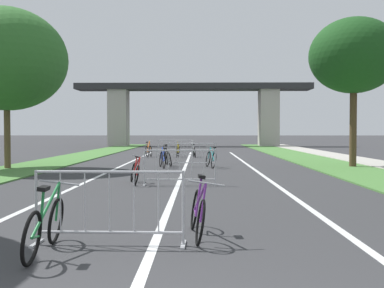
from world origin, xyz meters
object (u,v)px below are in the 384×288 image
at_px(bicycle_orange_1, 149,151).
at_px(bicycle_blue_4, 163,159).
at_px(bicycle_red_2, 135,172).
at_px(bicycle_purple_3, 198,212).
at_px(tree_right_oak_mid, 354,56).
at_px(crowd_barrier_fourth, 176,149).
at_px(bicycle_teal_0, 211,159).
at_px(bicycle_black_8, 167,157).
at_px(crowd_barrier_nearest, 109,208).
at_px(crowd_barrier_third, 192,155).
at_px(crowd_barrier_second, 180,168).
at_px(bicycle_yellow_7, 178,151).
at_px(tree_left_maple_mid, 6,59).
at_px(bicycle_silver_6, 194,151).
at_px(bicycle_green_5, 45,226).

relative_size(bicycle_orange_1, bicycle_blue_4, 1.04).
distance_m(bicycle_orange_1, bicycle_blue_4, 7.88).
relative_size(bicycle_red_2, bicycle_purple_3, 0.98).
height_order(tree_right_oak_mid, bicycle_blue_4, tree_right_oak_mid).
height_order(tree_right_oak_mid, crowd_barrier_fourth, tree_right_oak_mid).
height_order(bicycle_teal_0, bicycle_black_8, bicycle_black_8).
bearing_deg(bicycle_orange_1, bicycle_black_8, -70.94).
bearing_deg(bicycle_orange_1, crowd_barrier_fourth, -7.01).
relative_size(crowd_barrier_fourth, bicycle_black_8, 1.28).
relative_size(bicycle_orange_1, bicycle_red_2, 1.02).
distance_m(crowd_barrier_nearest, crowd_barrier_third, 13.78).
relative_size(tree_right_oak_mid, bicycle_orange_1, 3.81).
height_order(bicycle_blue_4, bicycle_black_8, bicycle_black_8).
relative_size(crowd_barrier_nearest, bicycle_black_8, 1.28).
distance_m(crowd_barrier_fourth, bicycle_black_8, 6.32).
bearing_deg(bicycle_red_2, bicycle_purple_3, 91.69).
relative_size(crowd_barrier_second, bicycle_teal_0, 1.25).
height_order(crowd_barrier_fourth, bicycle_blue_4, crowd_barrier_fourth).
bearing_deg(bicycle_yellow_7, tree_right_oak_mid, 139.93).
xyz_separation_m(tree_right_oak_mid, bicycle_teal_0, (-6.19, -0.19, -4.46)).
xyz_separation_m(bicycle_teal_0, bicycle_orange_1, (-3.58, 7.67, 0.00)).
xyz_separation_m(crowd_barrier_fourth, bicycle_yellow_7, (0.12, 0.36, -0.15)).
xyz_separation_m(tree_left_maple_mid, bicycle_black_8, (6.53, 1.94, -4.17)).
height_order(crowd_barrier_nearest, crowd_barrier_fourth, same).
xyz_separation_m(bicycle_red_2, bicycle_silver_6, (1.61, 13.73, 0.01)).
bearing_deg(crowd_barrier_third, bicycle_silver_6, 89.96).
xyz_separation_m(bicycle_blue_4, bicycle_black_8, (0.13, 1.05, 0.00)).
relative_size(crowd_barrier_nearest, crowd_barrier_fourth, 1.00).
relative_size(crowd_barrier_third, bicycle_blue_4, 1.32).
relative_size(crowd_barrier_fourth, bicycle_silver_6, 1.26).
xyz_separation_m(tree_right_oak_mid, bicycle_yellow_7, (-8.00, 7.48, -4.47)).
xyz_separation_m(tree_left_maple_mid, bicycle_silver_6, (7.65, 8.71, -4.20)).
xyz_separation_m(tree_left_maple_mid, bicycle_purple_3, (7.97, -11.84, -4.18)).
bearing_deg(bicycle_blue_4, bicycle_silver_6, 67.57).
bearing_deg(crowd_barrier_fourth, crowd_barrier_nearest, -89.52).
bearing_deg(bicycle_purple_3, crowd_barrier_second, -89.92).
relative_size(crowd_barrier_nearest, crowd_barrier_third, 1.00).
bearing_deg(bicycle_orange_1, crowd_barrier_nearest, -79.49).
bearing_deg(bicycle_purple_3, bicycle_green_5, 21.74).
relative_size(bicycle_green_5, bicycle_black_8, 1.03).
height_order(bicycle_red_2, bicycle_blue_4, bicycle_red_2).
bearing_deg(crowd_barrier_second, bicycle_teal_0, 80.54).
bearing_deg(crowd_barrier_third, bicycle_yellow_7, 97.59).
distance_m(crowd_barrier_second, bicycle_silver_6, 14.19).
distance_m(bicycle_red_2, bicycle_yellow_7, 13.67).
height_order(bicycle_orange_1, bicycle_yellow_7, bicycle_orange_1).
xyz_separation_m(tree_right_oak_mid, crowd_barrier_fourth, (-8.13, 7.12, -4.33)).
bearing_deg(tree_right_oak_mid, bicycle_blue_4, -178.19).
xyz_separation_m(tree_right_oak_mid, bicycle_blue_4, (-8.29, -0.26, -4.47)).
height_order(bicycle_silver_6, bicycle_yellow_7, bicycle_yellow_7).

